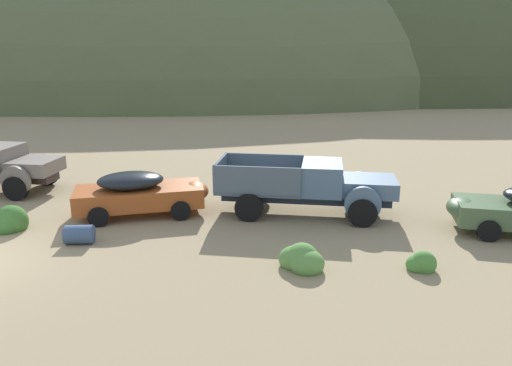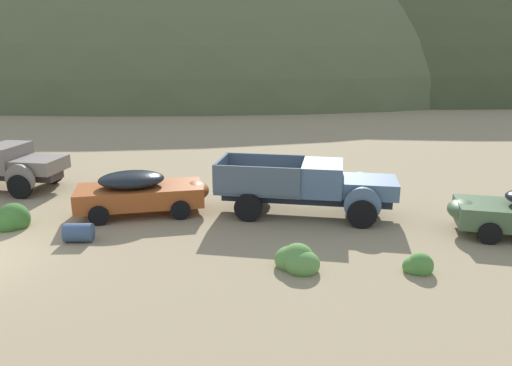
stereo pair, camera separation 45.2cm
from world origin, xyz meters
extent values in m
ellipsoid|color=#56603D|center=(-17.51, 63.20, 0.00)|extent=(116.57, 69.96, 46.07)
ellipsoid|color=#424C2D|center=(15.05, 68.64, 0.00)|extent=(92.21, 64.20, 46.74)
cube|color=slate|center=(-1.59, 6.93, 1.11)|extent=(1.79, 1.82, 0.55)
cube|color=#B7B2A8|center=(-0.79, 6.89, 1.09)|extent=(0.14, 1.20, 0.44)
cylinder|color=slate|center=(-1.87, 5.90, 0.76)|extent=(1.21, 0.24, 1.20)
cylinder|color=slate|center=(-1.77, 7.97, 0.76)|extent=(1.21, 0.24, 1.20)
cube|color=slate|center=(-3.08, 7.00, 1.36)|extent=(1.35, 2.06, 1.05)
cube|color=black|center=(-2.51, 6.97, 1.57)|extent=(0.13, 1.70, 0.59)
cylinder|color=black|center=(-1.87, 5.85, 0.48)|extent=(0.97, 0.32, 0.96)
cylinder|color=black|center=(-1.77, 8.03, 0.48)|extent=(0.97, 0.32, 0.96)
cube|color=#A34C1E|center=(3.46, 4.64, 0.68)|extent=(4.71, 3.10, 0.68)
ellipsoid|color=black|center=(3.21, 4.56, 1.28)|extent=(2.66, 2.22, 0.57)
ellipsoid|color=#A34C1E|center=(5.32, 5.28, 0.75)|extent=(1.37, 1.67, 0.61)
cylinder|color=black|center=(5.03, 4.23, 0.34)|extent=(0.71, 0.41, 0.68)
cylinder|color=black|center=(4.45, 5.93, 0.34)|extent=(0.71, 0.41, 0.68)
cylinder|color=black|center=(2.47, 3.36, 0.34)|extent=(0.71, 0.41, 0.68)
cylinder|color=black|center=(1.89, 5.06, 0.34)|extent=(0.71, 0.41, 0.68)
cube|color=#262D39|center=(9.28, 5.32, 0.66)|extent=(5.94, 1.25, 0.36)
cube|color=slate|center=(11.45, 5.20, 1.11)|extent=(1.95, 1.78, 0.55)
cube|color=#B7B2A8|center=(12.32, 5.16, 1.09)|extent=(0.14, 1.17, 0.44)
cylinder|color=slate|center=(11.15, 4.21, 0.76)|extent=(1.21, 0.24, 1.20)
cylinder|color=slate|center=(11.26, 6.22, 0.76)|extent=(1.21, 0.24, 1.20)
cube|color=slate|center=(9.84, 5.29, 1.36)|extent=(1.46, 2.01, 1.05)
cube|color=black|center=(10.46, 5.26, 1.57)|extent=(0.13, 1.65, 0.59)
cube|color=#4D5B67|center=(7.67, 5.40, 0.90)|extent=(3.08, 2.18, 0.12)
cube|color=#4D5B67|center=(7.62, 4.38, 1.43)|extent=(2.98, 0.25, 0.95)
cube|color=#4D5B67|center=(7.72, 6.41, 1.43)|extent=(2.98, 0.25, 0.95)
cube|color=#4D5B67|center=(6.24, 5.47, 1.43)|extent=(0.20, 2.03, 0.95)
cylinder|color=black|center=(11.15, 4.16, 0.48)|extent=(0.97, 0.33, 0.96)
cylinder|color=black|center=(11.26, 6.27, 0.48)|extent=(0.97, 0.33, 0.96)
cylinder|color=black|center=(7.37, 4.35, 0.48)|extent=(0.97, 0.33, 0.96)
cylinder|color=black|center=(7.48, 6.47, 0.48)|extent=(0.97, 0.33, 0.96)
ellipsoid|color=#47603D|center=(14.32, 4.15, 0.75)|extent=(1.15, 1.48, 0.61)
cylinder|color=black|center=(15.05, 4.93, 0.34)|extent=(0.70, 0.28, 0.68)
cylinder|color=black|center=(14.86, 3.23, 0.34)|extent=(0.70, 0.28, 0.68)
cylinder|color=#384C6B|center=(2.46, 1.93, 0.29)|extent=(0.90, 0.69, 0.58)
ellipsoid|color=#5B8E42|center=(8.97, 0.95, 0.20)|extent=(0.87, 0.78, 0.73)
ellipsoid|color=#5B8E42|center=(9.29, 0.72, 0.20)|extent=(0.95, 0.86, 0.73)
ellipsoid|color=#5B8E42|center=(9.17, 0.89, 0.25)|extent=(0.91, 0.82, 0.89)
ellipsoid|color=#4C8438|center=(12.39, 1.01, 0.19)|extent=(0.69, 0.62, 0.69)
ellipsoid|color=#4C8438|center=(12.24, 1.01, 0.15)|extent=(0.62, 0.56, 0.53)
ellipsoid|color=#3D702D|center=(-0.53, 2.83, 0.20)|extent=(0.85, 0.77, 0.72)
ellipsoid|color=#3D702D|center=(-0.25, 2.88, 0.29)|extent=(1.05, 0.94, 1.04)
ellipsoid|color=#3D702D|center=(-0.34, 2.66, 0.22)|extent=(0.87, 0.78, 0.79)
camera|label=1|loc=(9.01, -11.08, 5.72)|focal=33.76mm
camera|label=2|loc=(9.46, -11.03, 5.72)|focal=33.76mm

